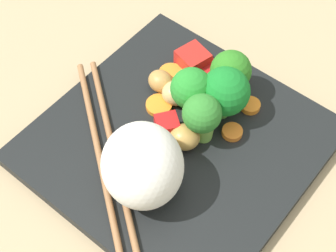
% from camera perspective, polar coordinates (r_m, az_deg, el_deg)
% --- Properties ---
extents(ground_plane, '(1.10, 1.10, 0.02)m').
position_cam_1_polar(ground_plane, '(0.57, 0.97, -2.79)').
color(ground_plane, tan).
extents(square_plate, '(0.28, 0.28, 0.01)m').
position_cam_1_polar(square_plate, '(0.56, 0.99, -1.85)').
color(square_plate, black).
rests_on(square_plate, ground_plane).
extents(rice_mound, '(0.11, 0.11, 0.08)m').
position_cam_1_polar(rice_mound, '(0.49, -2.78, -4.25)').
color(rice_mound, white).
rests_on(rice_mound, square_plate).
extents(broccoli_floret_0, '(0.05, 0.05, 0.06)m').
position_cam_1_polar(broccoli_floret_0, '(0.55, 6.18, 3.68)').
color(broccoli_floret_0, '#569F3C').
rests_on(broccoli_floret_0, square_plate).
extents(broccoli_floret_1, '(0.04, 0.04, 0.06)m').
position_cam_1_polar(broccoli_floret_1, '(0.52, 3.72, 1.14)').
color(broccoli_floret_1, '#72A943').
rests_on(broccoli_floret_1, square_plate).
extents(broccoli_floret_2, '(0.04, 0.04, 0.06)m').
position_cam_1_polar(broccoli_floret_2, '(0.55, 2.54, 3.91)').
color(broccoli_floret_2, '#77B850').
rests_on(broccoli_floret_2, square_plate).
extents(broccoli_floret_3, '(0.04, 0.04, 0.06)m').
position_cam_1_polar(broccoli_floret_3, '(0.56, 6.79, 5.91)').
color(broccoli_floret_3, '#6DAD51').
rests_on(broccoli_floret_3, square_plate).
extents(carrot_slice_0, '(0.04, 0.04, 0.01)m').
position_cam_1_polar(carrot_slice_0, '(0.60, 0.33, 5.62)').
color(carrot_slice_0, orange).
rests_on(carrot_slice_0, square_plate).
extents(carrot_slice_1, '(0.03, 0.03, 0.01)m').
position_cam_1_polar(carrot_slice_1, '(0.56, 6.95, -0.65)').
color(carrot_slice_1, orange).
rests_on(carrot_slice_1, square_plate).
extents(carrot_slice_2, '(0.03, 0.03, 0.01)m').
position_cam_1_polar(carrot_slice_2, '(0.60, 7.23, 5.34)').
color(carrot_slice_2, orange).
rests_on(carrot_slice_2, square_plate).
extents(carrot_slice_3, '(0.03, 0.03, 0.01)m').
position_cam_1_polar(carrot_slice_3, '(0.58, 4.02, 3.17)').
color(carrot_slice_3, orange).
rests_on(carrot_slice_3, square_plate).
extents(carrot_slice_4, '(0.03, 0.03, 0.01)m').
position_cam_1_polar(carrot_slice_4, '(0.57, -0.98, 2.24)').
color(carrot_slice_4, orange).
rests_on(carrot_slice_4, square_plate).
extents(carrot_slice_5, '(0.03, 0.03, 0.01)m').
position_cam_1_polar(carrot_slice_5, '(0.58, 8.87, 2.20)').
color(carrot_slice_5, orange).
rests_on(carrot_slice_5, square_plate).
extents(pepper_chunk_0, '(0.03, 0.03, 0.02)m').
position_cam_1_polar(pepper_chunk_0, '(0.55, 0.08, 0.12)').
color(pepper_chunk_0, red).
rests_on(pepper_chunk_0, square_plate).
extents(pepper_chunk_1, '(0.03, 0.03, 0.01)m').
position_cam_1_polar(pepper_chunk_1, '(0.60, 4.50, 6.06)').
color(pepper_chunk_1, red).
rests_on(pepper_chunk_1, square_plate).
extents(pepper_chunk_2, '(0.04, 0.04, 0.02)m').
position_cam_1_polar(pepper_chunk_2, '(0.60, 2.70, 7.11)').
color(pepper_chunk_2, red).
rests_on(pepper_chunk_2, square_plate).
extents(chicken_piece_0, '(0.04, 0.04, 0.03)m').
position_cam_1_polar(chicken_piece_0, '(0.54, 1.96, -1.03)').
color(chicken_piece_0, '#C09147').
rests_on(chicken_piece_0, square_plate).
extents(chicken_piece_1, '(0.03, 0.03, 0.02)m').
position_cam_1_polar(chicken_piece_1, '(0.58, -0.79, 4.85)').
color(chicken_piece_1, '#BF8945').
rests_on(chicken_piece_1, square_plate).
extents(chicken_piece_3, '(0.04, 0.04, 0.03)m').
position_cam_1_polar(chicken_piece_3, '(0.57, 0.99, 3.60)').
color(chicken_piece_3, tan).
rests_on(chicken_piece_3, square_plate).
extents(chopstick_pair, '(0.20, 0.17, 0.01)m').
position_cam_1_polar(chopstick_pair, '(0.54, -6.74, -2.71)').
color(chopstick_pair, '#9B6840').
rests_on(chopstick_pair, square_plate).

